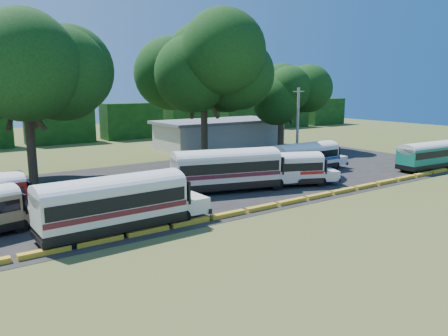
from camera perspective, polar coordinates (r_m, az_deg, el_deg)
ground at (r=30.28m, az=3.95°, el=-6.32°), size 160.00×160.00×0.00m
asphalt_strip at (r=40.45m, az=-5.73°, el=-1.99°), size 64.00×24.00×0.02m
curb at (r=30.99m, az=2.78°, el=-5.62°), size 53.70×0.45×0.30m
terminal_building at (r=64.14m, az=-0.49°, el=4.56°), size 19.00×9.00×4.00m
treeline_backdrop at (r=72.99m, az=-20.66°, el=5.38°), size 130.00×4.00×6.00m
bus_cream_west at (r=27.17m, az=-13.92°, el=-4.19°), size 10.87×2.89×3.56m
bus_cream_east at (r=36.91m, az=0.59°, el=0.07°), size 11.35×5.62×3.63m
bus_white_red at (r=39.08m, az=7.52°, el=0.08°), size 9.40×5.69×3.04m
bus_white_blue at (r=46.04m, az=10.72°, el=1.62°), size 9.41×2.41×3.09m
bus_teal at (r=51.30m, az=25.20°, el=1.67°), size 9.28×2.95×3.00m
tree_west at (r=42.61m, az=-24.67°, el=12.84°), size 11.82×11.82×15.53m
tree_center at (r=51.90m, az=-2.66°, el=13.46°), size 12.77×12.77×16.10m
tree_east at (r=61.85m, az=7.55°, el=10.25°), size 9.28×9.28×11.95m
utility_pole at (r=49.97m, az=9.60°, el=5.48°), size 1.60×0.30×8.68m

